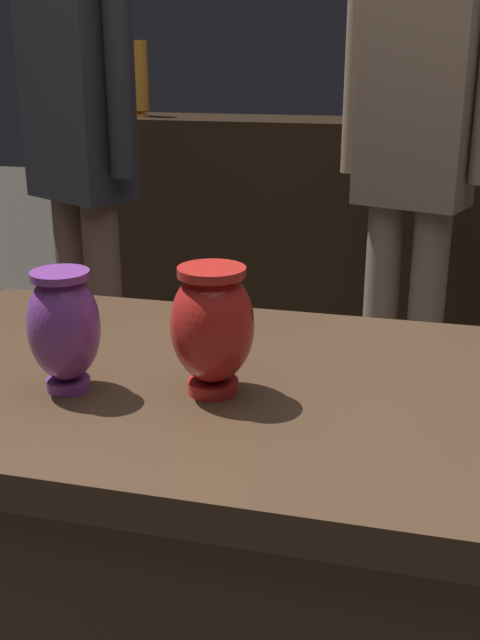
{
  "coord_description": "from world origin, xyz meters",
  "views": [
    {
      "loc": [
        0.21,
        -0.97,
        1.24
      ],
      "look_at": [
        -0.03,
        -0.03,
        0.9
      ],
      "focal_mm": 42.61,
      "sensor_mm": 36.0,
      "label": 1
    }
  ],
  "objects_px": {
    "visitor_near_left": "(79,141)",
    "visitor_center_back": "(415,151)",
    "vase_centerpiece": "(212,326)",
    "shelf_vase_far_left": "(138,79)",
    "vase_left_accent": "(64,327)"
  },
  "relations": [
    {
      "from": "shelf_vase_far_left",
      "to": "visitor_near_left",
      "type": "xyz_separation_m",
      "value": [
        0.23,
        -1.08,
        -0.14
      ]
    },
    {
      "from": "vase_centerpiece",
      "to": "shelf_vase_far_left",
      "type": "relative_size",
      "value": 0.59
    },
    {
      "from": "shelf_vase_far_left",
      "to": "vase_centerpiece",
      "type": "bearing_deg",
      "value": -66.47
    },
    {
      "from": "visitor_near_left",
      "to": "vase_centerpiece",
      "type": "bearing_deg",
      "value": 151.38
    },
    {
      "from": "visitor_near_left",
      "to": "visitor_center_back",
      "type": "relative_size",
      "value": 1.02
    },
    {
      "from": "vase_centerpiece",
      "to": "shelf_vase_far_left",
      "type": "distance_m",
      "value": 2.46
    },
    {
      "from": "vase_left_accent",
      "to": "visitor_center_back",
      "type": "bearing_deg",
      "value": 73.97
    },
    {
      "from": "vase_centerpiece",
      "to": "vase_left_accent",
      "type": "distance_m",
      "value": 0.2
    },
    {
      "from": "visitor_center_back",
      "to": "vase_left_accent",
      "type": "bearing_deg",
      "value": 93.46
    },
    {
      "from": "vase_centerpiece",
      "to": "visitor_near_left",
      "type": "xyz_separation_m",
      "value": [
        -0.74,
        1.16,
        0.1
      ]
    },
    {
      "from": "vase_centerpiece",
      "to": "vase_left_accent",
      "type": "xyz_separation_m",
      "value": [
        -0.2,
        -0.04,
        -0.01
      ]
    },
    {
      "from": "visitor_near_left",
      "to": "visitor_center_back",
      "type": "height_order",
      "value": "visitor_near_left"
    },
    {
      "from": "shelf_vase_far_left",
      "to": "visitor_center_back",
      "type": "distance_m",
      "value": 1.47
    },
    {
      "from": "vase_left_accent",
      "to": "visitor_near_left",
      "type": "xyz_separation_m",
      "value": [
        -0.54,
        1.2,
        0.11
      ]
    },
    {
      "from": "shelf_vase_far_left",
      "to": "visitor_center_back",
      "type": "relative_size",
      "value": 0.19
    }
  ]
}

